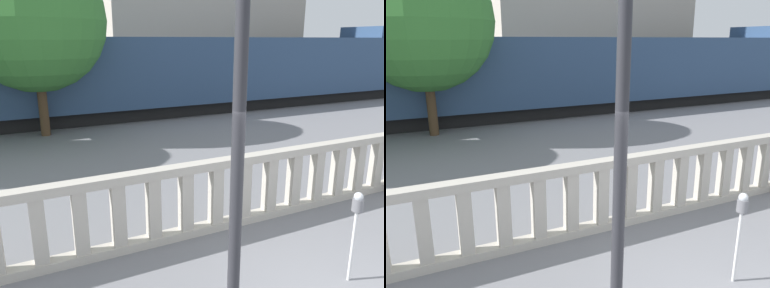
# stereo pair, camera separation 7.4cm
# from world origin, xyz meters

# --- Properties ---
(balustrade) EXTENTS (13.64, 0.24, 1.27)m
(balustrade) POSITION_xyz_m (-0.00, 3.00, 0.63)
(balustrade) COLOR #BCB5A8
(balustrade) RESTS_ON ground
(lamppost) EXTENTS (0.31, 0.31, 6.61)m
(lamppost) POSITION_xyz_m (-1.16, 1.02, 3.43)
(lamppost) COLOR #2D2D33
(lamppost) RESTS_ON ground
(parking_meter) EXTENTS (0.14, 0.14, 1.30)m
(parking_meter) POSITION_xyz_m (0.66, 0.94, 1.01)
(parking_meter) COLOR silver
(parking_meter) RESTS_ON ground
(train_near) EXTENTS (29.30, 3.19, 3.90)m
(train_near) POSITION_xyz_m (3.35, 13.41, 1.74)
(train_near) COLOR black
(train_near) RESTS_ON ground
(tree_left) EXTENTS (4.58, 4.58, 6.08)m
(tree_left) POSITION_xyz_m (-2.30, 11.38, 3.78)
(tree_left) COLOR #4C3823
(tree_left) RESTS_ON ground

